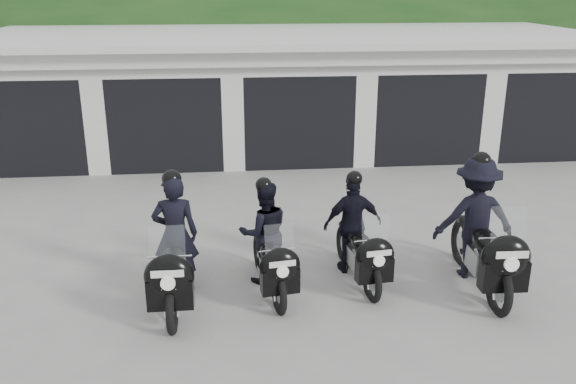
{
  "coord_description": "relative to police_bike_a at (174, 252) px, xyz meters",
  "views": [
    {
      "loc": [
        -1.65,
        -8.39,
        4.26
      ],
      "look_at": [
        -0.74,
        0.79,
        1.05
      ],
      "focal_mm": 38.0,
      "sensor_mm": 36.0,
      "label": 1
    }
  ],
  "objects": [
    {
      "name": "police_bike_d",
      "position": [
        4.39,
        0.19,
        0.11
      ],
      "size": [
        1.23,
        2.31,
        2.01
      ],
      "rotation": [
        0.0,
        0.0,
        -0.04
      ],
      "color": "black",
      "rests_on": "ground"
    },
    {
      "name": "police_bike_a",
      "position": [
        0.0,
        0.0,
        0.0
      ],
      "size": [
        0.64,
        2.17,
        1.89
      ],
      "rotation": [
        0.0,
        0.0,
        -0.0
      ],
      "color": "black",
      "rests_on": "ground"
    },
    {
      "name": "background_vegetation",
      "position": [
        2.82,
        13.59,
        2.02
      ],
      "size": [
        20.0,
        3.9,
        5.8
      ],
      "color": "#183D16",
      "rests_on": "ground"
    },
    {
      "name": "ground",
      "position": [
        2.45,
        0.67,
        -0.75
      ],
      "size": [
        80.0,
        80.0,
        0.0
      ],
      "primitive_type": "plane",
      "color": "#999994",
      "rests_on": "ground"
    },
    {
      "name": "police_bike_c",
      "position": [
        2.64,
        0.53,
        -0.05
      ],
      "size": [
        0.96,
        1.91,
        1.66
      ],
      "rotation": [
        0.0,
        0.0,
        0.12
      ],
      "color": "black",
      "rests_on": "ground"
    },
    {
      "name": "garage_block",
      "position": [
        2.45,
        8.73,
        0.68
      ],
      "size": [
        16.4,
        6.8,
        2.96
      ],
      "color": "silver",
      "rests_on": "ground"
    },
    {
      "name": "police_bike_b",
      "position": [
        1.29,
        0.32,
        -0.05
      ],
      "size": [
        0.86,
        1.91,
        1.67
      ],
      "rotation": [
        0.0,
        0.0,
        0.15
      ],
      "color": "black",
      "rests_on": "ground"
    }
  ]
}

